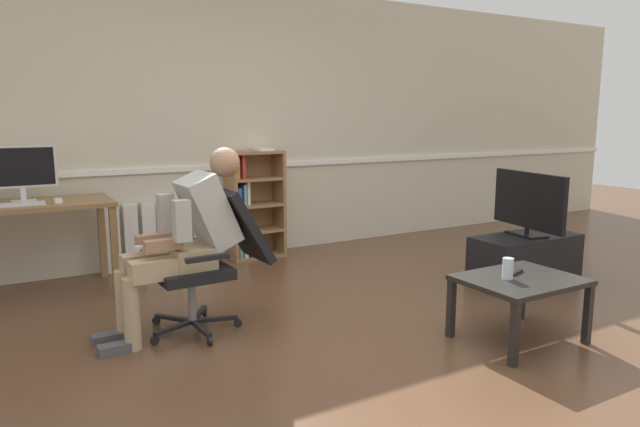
{
  "coord_description": "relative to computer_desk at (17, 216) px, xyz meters",
  "views": [
    {
      "loc": [
        -1.97,
        -2.8,
        1.43
      ],
      "look_at": [
        0.15,
        0.85,
        0.7
      ],
      "focal_mm": 31.92,
      "sensor_mm": 36.0,
      "label": 1
    }
  ],
  "objects": [
    {
      "name": "coffee_table",
      "position": [
        2.7,
        -2.58,
        -0.3
      ],
      "size": [
        0.73,
        0.58,
        0.42
      ],
      "color": "black",
      "rests_on": "ground_plane"
    },
    {
      "name": "office_chair",
      "position": [
        1.11,
        -1.37,
        -0.14
      ],
      "size": [
        0.85,
        0.62,
        0.95
      ],
      "rotation": [
        0.0,
        0.0,
        -1.53
      ],
      "color": "black",
      "rests_on": "ground_plane"
    },
    {
      "name": "computer_mouse",
      "position": [
        0.29,
        -0.12,
        0.11
      ],
      "size": [
        0.06,
        0.1,
        0.03
      ],
      "primitive_type": "cube",
      "color": "white",
      "rests_on": "computer_desk"
    },
    {
      "name": "ground_plane",
      "position": [
        1.82,
        -2.15,
        -0.66
      ],
      "size": [
        18.0,
        18.0,
        0.0
      ],
      "primitive_type": "plane",
      "color": "brown"
    },
    {
      "name": "drinking_glass",
      "position": [
        2.6,
        -2.56,
        -0.17
      ],
      "size": [
        0.07,
        0.07,
        0.13
      ],
      "primitive_type": "cylinder",
      "color": "silver",
      "rests_on": "coffee_table"
    },
    {
      "name": "radiator",
      "position": [
        1.17,
        0.39,
        -0.35
      ],
      "size": [
        0.94,
        0.08,
        0.63
      ],
      "color": "white",
      "rests_on": "ground_plane"
    },
    {
      "name": "keyboard",
      "position": [
        0.01,
        -0.14,
        0.11
      ],
      "size": [
        0.36,
        0.12,
        0.02
      ],
      "primitive_type": "cube",
      "color": "silver",
      "rests_on": "computer_desk"
    },
    {
      "name": "back_wall",
      "position": [
        1.82,
        0.5,
        0.69
      ],
      "size": [
        12.0,
        0.13,
        2.7
      ],
      "color": "beige",
      "rests_on": "ground_plane"
    },
    {
      "name": "bookshelf",
      "position": [
        2.1,
        0.29,
        -0.13
      ],
      "size": [
        0.55,
        0.29,
        1.11
      ],
      "color": "olive",
      "rests_on": "ground_plane"
    },
    {
      "name": "computer_desk",
      "position": [
        0.0,
        0.0,
        0.0
      ],
      "size": [
        1.4,
        0.67,
        0.76
      ],
      "color": "olive",
      "rests_on": "ground_plane"
    },
    {
      "name": "imac_monitor",
      "position": [
        0.06,
        0.08,
        0.35
      ],
      "size": [
        0.52,
        0.14,
        0.44
      ],
      "color": "silver",
      "rests_on": "computer_desk"
    },
    {
      "name": "person_seated",
      "position": [
        0.91,
        -1.38,
        -0.01
      ],
      "size": [
        1.0,
        0.4,
        1.22
      ],
      "rotation": [
        0.0,
        0.0,
        -1.53
      ],
      "color": "tan",
      "rests_on": "ground_plane"
    },
    {
      "name": "tv_screen",
      "position": [
        3.75,
        -1.74,
        0.05
      ],
      "size": [
        0.25,
        0.82,
        0.54
      ],
      "rotation": [
        0.0,
        0.0,
        1.41
      ],
      "color": "black",
      "rests_on": "tv_stand"
    },
    {
      "name": "spare_remote",
      "position": [
        2.75,
        -2.5,
        -0.23
      ],
      "size": [
        0.15,
        0.08,
        0.02
      ],
      "primitive_type": "cube",
      "rotation": [
        0.0,
        0.0,
        5.05
      ],
      "color": "black",
      "rests_on": "coffee_table"
    },
    {
      "name": "tv_stand",
      "position": [
        3.75,
        -1.74,
        -0.45
      ],
      "size": [
        0.96,
        0.43,
        0.42
      ],
      "color": "black",
      "rests_on": "ground_plane"
    }
  ]
}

